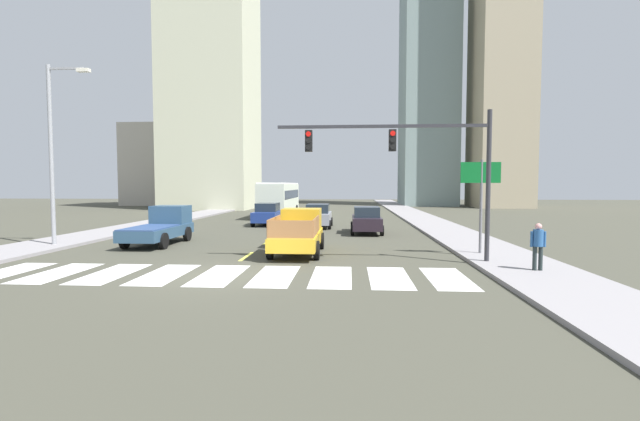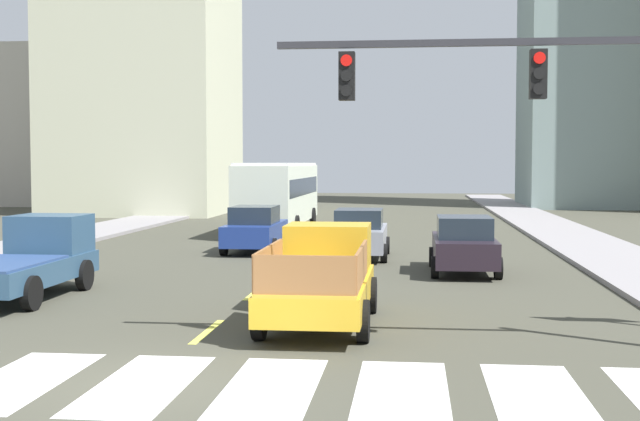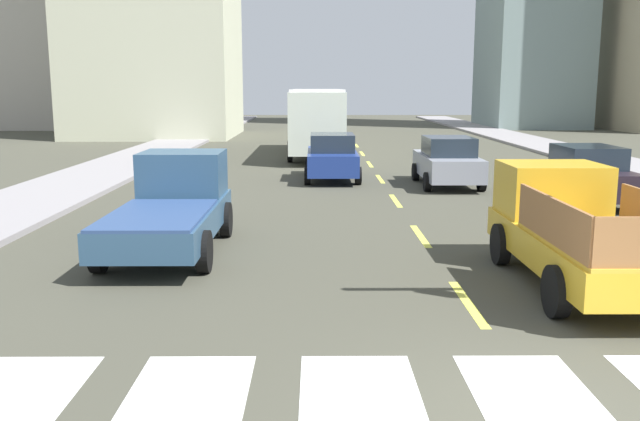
{
  "view_description": "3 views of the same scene",
  "coord_description": "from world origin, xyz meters",
  "px_view_note": "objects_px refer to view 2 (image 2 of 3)",
  "views": [
    {
      "loc": [
        4.49,
        -14.79,
        3.12
      ],
      "look_at": [
        2.62,
        12.88,
        1.5
      ],
      "focal_mm": 24.74,
      "sensor_mm": 36.0,
      "label": 1
    },
    {
      "loc": [
        4.02,
        -12.26,
        3.34
      ],
      "look_at": [
        1.11,
        14.3,
        1.82
      ],
      "focal_mm": 47.64,
      "sensor_mm": 36.0,
      "label": 2
    },
    {
      "loc": [
        -2.44,
        -6.42,
        3.4
      ],
      "look_at": [
        -2.34,
        7.74,
        0.83
      ],
      "focal_mm": 38.17,
      "sensor_mm": 36.0,
      "label": 3
    }
  ],
  "objects_px": {
    "pickup_dark": "(30,259)",
    "sedan_far": "(255,229)",
    "sedan_mid": "(359,234)",
    "pickup_stakebed": "(322,277)",
    "sedan_near_right": "(464,245)",
    "traffic_signal_gantry": "(602,114)",
    "city_bus": "(279,191)"
  },
  "relations": [
    {
      "from": "sedan_mid",
      "to": "sedan_near_right",
      "type": "height_order",
      "value": "same"
    },
    {
      "from": "city_bus",
      "to": "sedan_near_right",
      "type": "xyz_separation_m",
      "value": [
        7.93,
        -14.29,
        -1.09
      ]
    },
    {
      "from": "pickup_stakebed",
      "to": "city_bus",
      "type": "xyz_separation_m",
      "value": [
        -4.51,
        22.53,
        1.02
      ]
    },
    {
      "from": "pickup_stakebed",
      "to": "city_bus",
      "type": "height_order",
      "value": "city_bus"
    },
    {
      "from": "pickup_dark",
      "to": "sedan_far",
      "type": "bearing_deg",
      "value": 73.86
    },
    {
      "from": "pickup_dark",
      "to": "sedan_far",
      "type": "height_order",
      "value": "pickup_dark"
    },
    {
      "from": "sedan_near_right",
      "to": "sedan_far",
      "type": "height_order",
      "value": "same"
    },
    {
      "from": "pickup_dark",
      "to": "sedan_near_right",
      "type": "distance_m",
      "value": 12.41
    },
    {
      "from": "pickup_stakebed",
      "to": "city_bus",
      "type": "distance_m",
      "value": 23.0
    },
    {
      "from": "sedan_mid",
      "to": "sedan_far",
      "type": "distance_m",
      "value": 4.31
    },
    {
      "from": "city_bus",
      "to": "sedan_far",
      "type": "relative_size",
      "value": 2.45
    },
    {
      "from": "pickup_dark",
      "to": "traffic_signal_gantry",
      "type": "xyz_separation_m",
      "value": [
        12.71,
        -5.27,
        3.25
      ]
    },
    {
      "from": "pickup_dark",
      "to": "sedan_far",
      "type": "xyz_separation_m",
      "value": [
        3.67,
        10.91,
        -0.06
      ]
    },
    {
      "from": "sedan_mid",
      "to": "sedan_near_right",
      "type": "xyz_separation_m",
      "value": [
        3.39,
        -3.66,
        0.0
      ]
    },
    {
      "from": "sedan_near_right",
      "to": "traffic_signal_gantry",
      "type": "distance_m",
      "value": 11.53
    },
    {
      "from": "sedan_near_right",
      "to": "sedan_far",
      "type": "xyz_separation_m",
      "value": [
        -7.39,
        5.27,
        0.0
      ]
    },
    {
      "from": "pickup_stakebed",
      "to": "sedan_near_right",
      "type": "distance_m",
      "value": 8.93
    },
    {
      "from": "sedan_mid",
      "to": "sedan_near_right",
      "type": "relative_size",
      "value": 1.0
    },
    {
      "from": "sedan_far",
      "to": "pickup_dark",
      "type": "bearing_deg",
      "value": -106.68
    },
    {
      "from": "city_bus",
      "to": "sedan_far",
      "type": "distance_m",
      "value": 9.1
    },
    {
      "from": "city_bus",
      "to": "sedan_far",
      "type": "xyz_separation_m",
      "value": [
        0.54,
        -9.02,
        -1.09
      ]
    },
    {
      "from": "pickup_stakebed",
      "to": "sedan_near_right",
      "type": "height_order",
      "value": "pickup_stakebed"
    },
    {
      "from": "pickup_dark",
      "to": "sedan_far",
      "type": "relative_size",
      "value": 1.18
    },
    {
      "from": "sedan_mid",
      "to": "sedan_near_right",
      "type": "distance_m",
      "value": 4.99
    },
    {
      "from": "sedan_near_right",
      "to": "traffic_signal_gantry",
      "type": "xyz_separation_m",
      "value": [
        1.65,
        -10.92,
        3.31
      ]
    },
    {
      "from": "city_bus",
      "to": "sedan_mid",
      "type": "height_order",
      "value": "city_bus"
    },
    {
      "from": "pickup_dark",
      "to": "traffic_signal_gantry",
      "type": "bearing_deg",
      "value": -20.11
    },
    {
      "from": "pickup_dark",
      "to": "sedan_mid",
      "type": "relative_size",
      "value": 1.18
    },
    {
      "from": "pickup_dark",
      "to": "sedan_mid",
      "type": "xyz_separation_m",
      "value": [
        7.67,
        9.3,
        -0.06
      ]
    },
    {
      "from": "sedan_near_right",
      "to": "traffic_signal_gantry",
      "type": "relative_size",
      "value": 0.53
    },
    {
      "from": "traffic_signal_gantry",
      "to": "sedan_mid",
      "type": "bearing_deg",
      "value": 109.08
    },
    {
      "from": "sedan_mid",
      "to": "traffic_signal_gantry",
      "type": "height_order",
      "value": "traffic_signal_gantry"
    }
  ]
}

